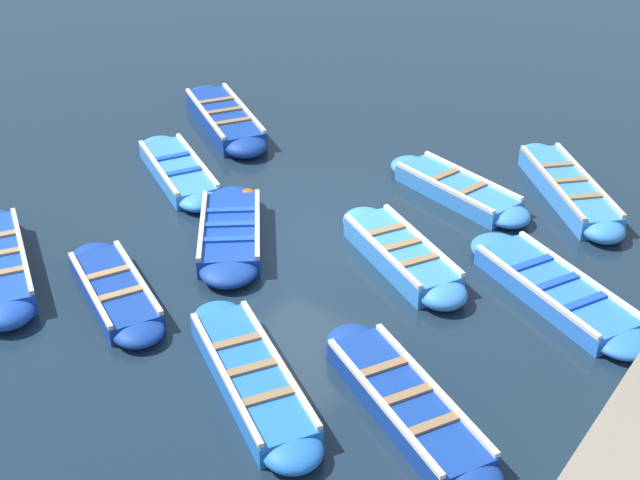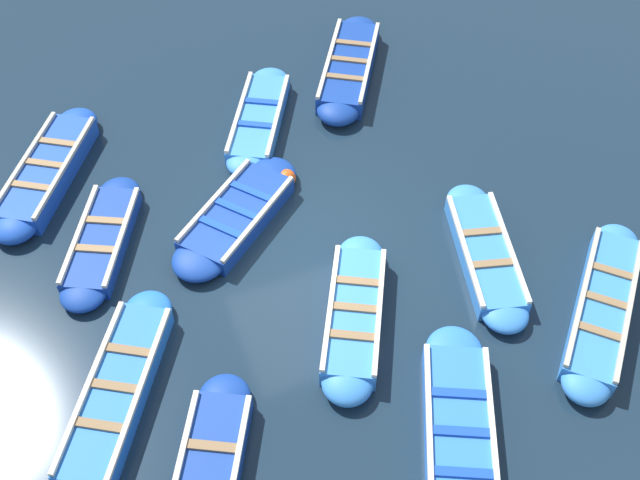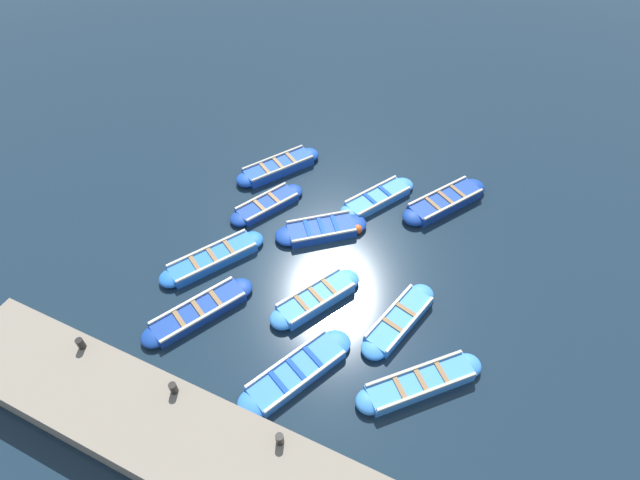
{
  "view_description": "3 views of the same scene",
  "coord_description": "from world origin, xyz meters",
  "px_view_note": "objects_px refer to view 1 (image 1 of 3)",
  "views": [
    {
      "loc": [
        -8.02,
        10.71,
        8.15
      ],
      "look_at": [
        -0.45,
        0.14,
        0.19
      ],
      "focal_mm": 50.0,
      "sensor_mm": 36.0,
      "label": 1
    },
    {
      "loc": [
        -8.05,
        2.81,
        10.2
      ],
      "look_at": [
        -0.21,
        -0.32,
        0.27
      ],
      "focal_mm": 42.0,
      "sensor_mm": 36.0,
      "label": 2
    },
    {
      "loc": [
        -10.1,
        -4.26,
        13.05
      ],
      "look_at": [
        0.33,
        0.58,
        0.38
      ],
      "focal_mm": 28.0,
      "sensor_mm": 36.0,
      "label": 3
    }
  ],
  "objects_px": {
    "boat_mid_row": "(252,378)",
    "boat_bow_out": "(407,404)",
    "boat_drifting": "(401,255)",
    "boat_outer_right": "(178,171)",
    "boat_end_of_row": "(225,119)",
    "boat_near_quay": "(230,233)",
    "boat_tucked": "(115,291)",
    "buoy_orange_near": "(248,198)",
    "boat_outer_left": "(568,189)",
    "boat_alongside": "(457,190)",
    "boat_broadside": "(555,290)"
  },
  "relations": [
    {
      "from": "boat_mid_row",
      "to": "boat_bow_out",
      "type": "bearing_deg",
      "value": -158.53
    },
    {
      "from": "boat_drifting",
      "to": "boat_outer_right",
      "type": "xyz_separation_m",
      "value": [
        5.2,
        -0.13,
        -0.04
      ]
    },
    {
      "from": "boat_end_of_row",
      "to": "boat_near_quay",
      "type": "xyz_separation_m",
      "value": [
        -3.24,
        3.6,
        -0.03
      ]
    },
    {
      "from": "boat_near_quay",
      "to": "boat_outer_right",
      "type": "xyz_separation_m",
      "value": [
        2.4,
        -1.24,
        -0.02
      ]
    },
    {
      "from": "boat_mid_row",
      "to": "boat_outer_right",
      "type": "bearing_deg",
      "value": -37.8
    },
    {
      "from": "boat_tucked",
      "to": "buoy_orange_near",
      "type": "distance_m",
      "value": 3.56
    },
    {
      "from": "boat_near_quay",
      "to": "boat_outer_left",
      "type": "height_order",
      "value": "boat_outer_left"
    },
    {
      "from": "boat_mid_row",
      "to": "boat_alongside",
      "type": "bearing_deg",
      "value": -87.29
    },
    {
      "from": "boat_tucked",
      "to": "boat_alongside",
      "type": "distance_m",
      "value": 6.73
    },
    {
      "from": "boat_end_of_row",
      "to": "boat_outer_left",
      "type": "relative_size",
      "value": 1.14
    },
    {
      "from": "boat_alongside",
      "to": "boat_bow_out",
      "type": "xyz_separation_m",
      "value": [
        -2.3,
        5.72,
        -0.0
      ]
    },
    {
      "from": "boat_drifting",
      "to": "boat_outer_left",
      "type": "bearing_deg",
      "value": -109.7
    },
    {
      "from": "boat_outer_left",
      "to": "boat_broadside",
      "type": "relative_size",
      "value": 0.85
    },
    {
      "from": "boat_bow_out",
      "to": "boat_mid_row",
      "type": "distance_m",
      "value": 2.14
    },
    {
      "from": "boat_mid_row",
      "to": "boat_end_of_row",
      "type": "bearing_deg",
      "value": -46.71
    },
    {
      "from": "boat_near_quay",
      "to": "boat_mid_row",
      "type": "height_order",
      "value": "boat_near_quay"
    },
    {
      "from": "boat_outer_right",
      "to": "buoy_orange_near",
      "type": "relative_size",
      "value": 9.65
    },
    {
      "from": "boat_alongside",
      "to": "boat_outer_left",
      "type": "relative_size",
      "value": 1.05
    },
    {
      "from": "boat_near_quay",
      "to": "boat_broadside",
      "type": "distance_m",
      "value": 5.55
    },
    {
      "from": "boat_end_of_row",
      "to": "boat_alongside",
      "type": "distance_m",
      "value": 5.69
    },
    {
      "from": "boat_tucked",
      "to": "boat_broadside",
      "type": "distance_m",
      "value": 6.95
    },
    {
      "from": "boat_broadside",
      "to": "boat_outer_left",
      "type": "bearing_deg",
      "value": -71.0
    },
    {
      "from": "boat_bow_out",
      "to": "boat_alongside",
      "type": "bearing_deg",
      "value": -68.05
    },
    {
      "from": "boat_bow_out",
      "to": "buoy_orange_near",
      "type": "relative_size",
      "value": 10.67
    },
    {
      "from": "boat_alongside",
      "to": "boat_near_quay",
      "type": "xyz_separation_m",
      "value": [
        2.45,
        3.74,
        0.01
      ]
    },
    {
      "from": "boat_end_of_row",
      "to": "boat_bow_out",
      "type": "relative_size",
      "value": 1.0
    },
    {
      "from": "boat_drifting",
      "to": "boat_bow_out",
      "type": "relative_size",
      "value": 0.89
    },
    {
      "from": "boat_end_of_row",
      "to": "boat_bow_out",
      "type": "distance_m",
      "value": 9.75
    },
    {
      "from": "boat_tucked",
      "to": "boat_alongside",
      "type": "bearing_deg",
      "value": -114.49
    },
    {
      "from": "boat_mid_row",
      "to": "buoy_orange_near",
      "type": "bearing_deg",
      "value": -49.87
    },
    {
      "from": "boat_mid_row",
      "to": "boat_broadside",
      "type": "height_order",
      "value": "boat_mid_row"
    },
    {
      "from": "boat_near_quay",
      "to": "boat_broadside",
      "type": "bearing_deg",
      "value": -162.46
    },
    {
      "from": "boat_end_of_row",
      "to": "boat_broadside",
      "type": "distance_m",
      "value": 8.75
    },
    {
      "from": "boat_near_quay",
      "to": "boat_outer_left",
      "type": "xyz_separation_m",
      "value": [
        -4.17,
        -4.93,
        0.02
      ]
    },
    {
      "from": "boat_bow_out",
      "to": "boat_end_of_row",
      "type": "bearing_deg",
      "value": -34.93
    },
    {
      "from": "boat_drifting",
      "to": "boat_broadside",
      "type": "xyz_separation_m",
      "value": [
        -2.49,
        -0.57,
        -0.04
      ]
    },
    {
      "from": "boat_near_quay",
      "to": "boat_alongside",
      "type": "bearing_deg",
      "value": -123.2
    },
    {
      "from": "boat_mid_row",
      "to": "boat_tucked",
      "type": "bearing_deg",
      "value": -6.95
    },
    {
      "from": "boat_broadside",
      "to": "boat_outer_right",
      "type": "bearing_deg",
      "value": 3.25
    },
    {
      "from": "boat_alongside",
      "to": "boat_outer_left",
      "type": "distance_m",
      "value": 2.1
    },
    {
      "from": "boat_tucked",
      "to": "boat_outer_right",
      "type": "bearing_deg",
      "value": -60.38
    },
    {
      "from": "boat_outer_right",
      "to": "boat_bow_out",
      "type": "distance_m",
      "value": 7.84
    },
    {
      "from": "boat_outer_right",
      "to": "buoy_orange_near",
      "type": "height_order",
      "value": "boat_outer_right"
    },
    {
      "from": "boat_outer_left",
      "to": "boat_bow_out",
      "type": "distance_m",
      "value": 6.94
    },
    {
      "from": "boat_near_quay",
      "to": "buoy_orange_near",
      "type": "height_order",
      "value": "boat_near_quay"
    },
    {
      "from": "boat_tucked",
      "to": "boat_alongside",
      "type": "height_order",
      "value": "boat_alongside"
    },
    {
      "from": "boat_outer_left",
      "to": "boat_tucked",
      "type": "bearing_deg",
      "value": 58.36
    },
    {
      "from": "boat_near_quay",
      "to": "boat_drifting",
      "type": "bearing_deg",
      "value": -158.42
    },
    {
      "from": "boat_drifting",
      "to": "boat_alongside",
      "type": "height_order",
      "value": "boat_drifting"
    },
    {
      "from": "boat_outer_left",
      "to": "boat_broadside",
      "type": "distance_m",
      "value": 3.45
    }
  ]
}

